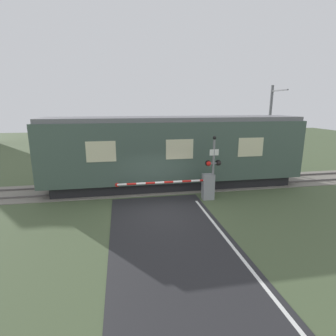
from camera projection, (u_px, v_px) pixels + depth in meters
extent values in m
plane|color=#475638|center=(161.00, 212.00, 12.37)|extent=(80.00, 80.00, 0.00)
cube|color=slate|center=(151.00, 187.00, 16.03)|extent=(36.00, 3.20, 0.03)
cube|color=#595451|center=(153.00, 190.00, 15.32)|extent=(36.00, 0.08, 0.10)
cube|color=#595451|center=(150.00, 183.00, 16.70)|extent=(36.00, 0.08, 0.10)
cube|color=black|center=(174.00, 181.00, 16.21)|extent=(13.97, 2.49, 0.60)
cube|color=#42564C|center=(174.00, 149.00, 15.74)|extent=(15.19, 2.93, 3.39)
cube|color=slate|center=(174.00, 119.00, 15.31)|extent=(14.89, 2.69, 0.24)
cube|color=beige|center=(251.00, 147.00, 14.99)|extent=(1.52, 0.02, 1.08)
cube|color=beige|center=(180.00, 149.00, 14.27)|extent=(1.52, 0.02, 1.08)
cube|color=beige|center=(101.00, 152.00, 13.55)|extent=(1.52, 0.02, 1.08)
cube|color=gray|center=(208.00, 187.00, 13.86)|extent=(0.60, 0.44, 1.37)
cylinder|color=gray|center=(208.00, 180.00, 13.78)|extent=(0.16, 0.16, 0.18)
cylinder|color=red|center=(204.00, 180.00, 13.74)|extent=(0.47, 0.11, 0.11)
cylinder|color=white|center=(195.00, 181.00, 13.65)|extent=(0.47, 0.11, 0.11)
cylinder|color=red|center=(186.00, 181.00, 13.57)|extent=(0.47, 0.11, 0.11)
cylinder|color=white|center=(178.00, 182.00, 13.49)|extent=(0.47, 0.11, 0.11)
cylinder|color=red|center=(169.00, 182.00, 13.41)|extent=(0.47, 0.11, 0.11)
cylinder|color=white|center=(159.00, 183.00, 13.33)|extent=(0.47, 0.11, 0.11)
cylinder|color=red|center=(150.00, 183.00, 13.25)|extent=(0.47, 0.11, 0.11)
cylinder|color=white|center=(141.00, 184.00, 13.17)|extent=(0.47, 0.11, 0.11)
cylinder|color=red|center=(131.00, 184.00, 13.08)|extent=(0.47, 0.11, 0.11)
cylinder|color=white|center=(122.00, 185.00, 13.00)|extent=(0.47, 0.11, 0.11)
cylinder|color=red|center=(117.00, 185.00, 12.96)|extent=(0.20, 0.02, 0.20)
cylinder|color=gray|center=(213.00, 170.00, 13.57)|extent=(0.11, 0.11, 3.19)
cube|color=gray|center=(213.00, 163.00, 13.48)|extent=(0.67, 0.07, 0.07)
sphere|color=red|center=(209.00, 164.00, 13.39)|extent=(0.24, 0.24, 0.24)
sphere|color=black|center=(219.00, 163.00, 13.48)|extent=(0.24, 0.24, 0.24)
cylinder|color=black|center=(208.00, 163.00, 13.49)|extent=(0.30, 0.06, 0.30)
cylinder|color=black|center=(218.00, 163.00, 13.59)|extent=(0.30, 0.06, 0.30)
cube|color=white|center=(214.00, 152.00, 13.31)|extent=(0.47, 0.02, 0.32)
sphere|color=black|center=(215.00, 138.00, 13.17)|extent=(0.18, 0.18, 0.18)
cylinder|color=slate|center=(269.00, 130.00, 19.17)|extent=(0.20, 0.20, 6.26)
cube|color=slate|center=(280.00, 90.00, 17.67)|extent=(0.10, 1.80, 0.08)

